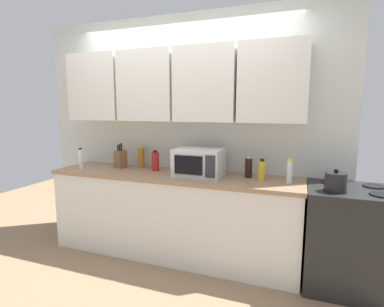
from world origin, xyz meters
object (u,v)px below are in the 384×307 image
(knife_block, at_px, (121,159))
(bottle_clear_tall, at_px, (290,171))
(microwave, at_px, (199,162))
(bottle_soy_dark, at_px, (248,168))
(bottle_amber_vinegar, at_px, (141,157))
(bottle_yellow_mustard, at_px, (262,170))
(bottle_white_jar, at_px, (81,159))
(kettle, at_px, (336,181))
(stove_range, at_px, (351,238))
(bottle_red_sauce, at_px, (155,161))

(knife_block, xyz_separation_m, bottle_clear_tall, (1.88, -0.10, 0.01))
(microwave, bearing_deg, knife_block, 174.79)
(bottle_clear_tall, height_order, bottle_soy_dark, bottle_clear_tall)
(knife_block, bearing_deg, microwave, -5.21)
(microwave, distance_m, bottle_amber_vinegar, 0.80)
(bottle_amber_vinegar, bearing_deg, microwave, -13.71)
(bottle_clear_tall, xyz_separation_m, bottle_soy_dark, (-0.40, 0.11, -0.01))
(bottle_yellow_mustard, bearing_deg, knife_block, 177.99)
(bottle_soy_dark, bearing_deg, bottle_white_jar, -173.06)
(kettle, height_order, bottle_yellow_mustard, bottle_yellow_mustard)
(stove_range, height_order, microwave, microwave)
(stove_range, bearing_deg, kettle, -140.53)
(bottle_soy_dark, bearing_deg, bottle_yellow_mustard, -25.87)
(knife_block, height_order, bottle_amber_vinegar, knife_block)
(stove_range, relative_size, bottle_amber_vinegar, 3.64)
(knife_block, distance_m, bottle_clear_tall, 1.88)
(microwave, bearing_deg, bottle_amber_vinegar, 166.29)
(stove_range, relative_size, bottle_red_sauce, 4.00)
(microwave, xyz_separation_m, bottle_yellow_mustard, (0.63, 0.03, -0.04))
(knife_block, height_order, bottle_soy_dark, knife_block)
(kettle, relative_size, bottle_yellow_mustard, 0.88)
(bottle_white_jar, bearing_deg, bottle_yellow_mustard, 4.57)
(bottle_clear_tall, xyz_separation_m, bottle_yellow_mustard, (-0.26, 0.04, -0.01))
(bottle_amber_vinegar, height_order, bottle_yellow_mustard, bottle_amber_vinegar)
(kettle, distance_m, microwave, 1.27)
(bottle_soy_dark, distance_m, bottle_yellow_mustard, 0.15)
(bottle_soy_dark, xyz_separation_m, bottle_yellow_mustard, (0.14, -0.07, -0.00))
(microwave, height_order, bottle_amber_vinegar, microwave)
(knife_block, xyz_separation_m, bottle_amber_vinegar, (0.22, 0.10, 0.02))
(bottle_soy_dark, bearing_deg, bottle_clear_tall, -15.14)
(bottle_clear_tall, height_order, bottle_red_sauce, bottle_clear_tall)
(microwave, bearing_deg, bottle_red_sauce, 171.79)
(bottle_soy_dark, distance_m, bottle_amber_vinegar, 1.27)
(kettle, distance_m, bottle_amber_vinegar, 2.06)
(bottle_clear_tall, bearing_deg, bottle_white_jar, -176.94)
(kettle, bearing_deg, bottle_soy_dark, 160.73)
(bottle_amber_vinegar, bearing_deg, bottle_yellow_mustard, -6.34)
(bottle_clear_tall, bearing_deg, stove_range, -2.18)
(stove_range, relative_size, bottle_white_jar, 3.76)
(stove_range, bearing_deg, bottle_soy_dark, 172.24)
(kettle, height_order, bottle_amber_vinegar, bottle_amber_vinegar)
(kettle, distance_m, knife_block, 2.27)
(stove_range, xyz_separation_m, bottle_soy_dark, (-0.94, 0.13, 0.55))
(stove_range, distance_m, bottle_clear_tall, 0.78)
(bottle_red_sauce, distance_m, bottle_white_jar, 0.87)
(bottle_white_jar, xyz_separation_m, bottle_yellow_mustard, (2.01, 0.16, -0.02))
(bottle_red_sauce, relative_size, bottle_white_jar, 0.94)
(bottle_amber_vinegar, bearing_deg, bottle_white_jar, -152.36)
(bottle_soy_dark, relative_size, bottle_amber_vinegar, 0.85)
(kettle, bearing_deg, bottle_yellow_mustard, 162.28)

